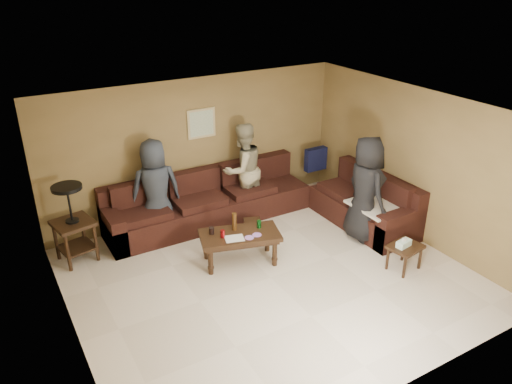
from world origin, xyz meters
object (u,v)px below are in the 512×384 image
(person_left, at_px, (156,189))
(person_middle, at_px, (243,169))
(side_table_right, at_px, (405,248))
(sectional_sofa, at_px, (265,206))
(person_right, at_px, (366,189))
(coffee_table, at_px, (240,238))
(waste_bin, at_px, (253,229))
(end_table_left, at_px, (73,222))

(person_left, xyz_separation_m, person_middle, (1.64, 0.00, 0.01))
(side_table_right, relative_size, person_left, 0.32)
(sectional_sofa, distance_m, person_right, 1.80)
(coffee_table, xyz_separation_m, person_right, (2.15, -0.36, 0.46))
(person_right, bearing_deg, waste_bin, 67.95)
(end_table_left, bearing_deg, sectional_sofa, -7.71)
(sectional_sofa, relative_size, side_table_right, 8.46)
(person_middle, relative_size, person_right, 0.96)
(sectional_sofa, xyz_separation_m, person_middle, (-0.12, 0.55, 0.53))
(side_table_right, relative_size, person_middle, 0.32)
(sectional_sofa, distance_m, side_table_right, 2.55)
(waste_bin, relative_size, person_right, 0.18)
(person_left, height_order, person_right, person_right)
(coffee_table, distance_m, person_right, 2.23)
(person_right, bearing_deg, coffee_table, 87.88)
(side_table_right, bearing_deg, end_table_left, 146.69)
(person_middle, bearing_deg, person_right, 115.16)
(person_middle, bearing_deg, sectional_sofa, 92.83)
(sectional_sofa, bearing_deg, person_left, 162.59)
(sectional_sofa, height_order, person_left, person_left)
(waste_bin, bearing_deg, coffee_table, -134.79)
(coffee_table, relative_size, person_right, 0.75)
(side_table_right, bearing_deg, person_middle, 112.03)
(side_table_right, distance_m, waste_bin, 2.48)
(end_table_left, height_order, side_table_right, end_table_left)
(sectional_sofa, distance_m, person_middle, 0.78)
(end_table_left, xyz_separation_m, person_left, (1.38, 0.13, 0.18))
(sectional_sofa, height_order, person_right, person_right)
(person_left, bearing_deg, end_table_left, 12.18)
(coffee_table, height_order, waste_bin, coffee_table)
(waste_bin, distance_m, person_middle, 1.19)
(sectional_sofa, distance_m, person_left, 1.92)
(person_middle, bearing_deg, side_table_right, 102.16)
(side_table_right, bearing_deg, sectional_sofa, 114.10)
(coffee_table, xyz_separation_m, person_middle, (0.87, 1.46, 0.43))
(person_right, bearing_deg, person_left, 65.43)
(sectional_sofa, relative_size, waste_bin, 14.32)
(end_table_left, bearing_deg, waste_bin, -16.28)
(coffee_table, xyz_separation_m, end_table_left, (-2.16, 1.33, 0.24))
(end_table_left, height_order, person_middle, person_middle)
(waste_bin, relative_size, person_middle, 0.19)
(coffee_table, height_order, person_left, person_left)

